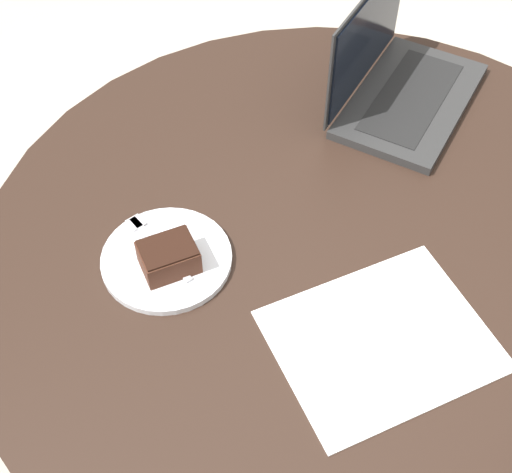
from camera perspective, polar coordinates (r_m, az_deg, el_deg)
name	(u,v)px	position (r m, az deg, el deg)	size (l,w,h in m)	color
ground_plane	(315,427)	(1.85, 4.77, -14.96)	(12.00, 12.00, 0.00)	#B7AD9E
dining_table	(336,286)	(1.32, 6.46, -3.99)	(1.25, 1.25, 0.74)	black
paper_document	(381,340)	(1.11, 9.98, -8.16)	(0.39, 0.36, 0.00)	white
plate	(167,259)	(1.19, -7.16, -1.79)	(0.22, 0.22, 0.01)	silver
cake_slice	(169,257)	(1.15, -7.01, -1.61)	(0.11, 0.10, 0.05)	#472619
fork	(153,242)	(1.20, -8.21, -0.41)	(0.04, 0.17, 0.00)	silver
laptop	(399,82)	(1.48, 11.33, 12.01)	(0.39, 0.30, 0.23)	#2D2D2D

